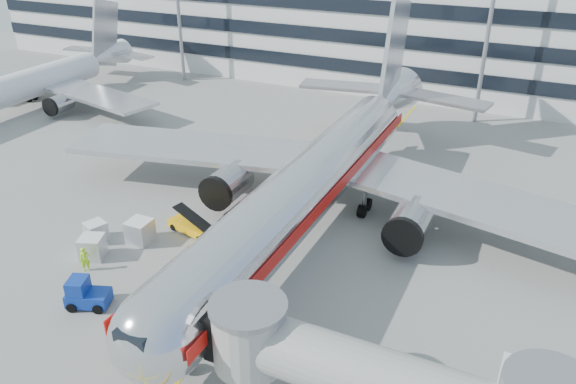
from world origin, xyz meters
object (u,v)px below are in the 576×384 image
at_px(cargo_container_right, 140,231).
at_px(ramp_worker, 85,259).
at_px(main_jet, 321,172).
at_px(baggage_tug, 85,294).
at_px(cargo_container_left, 96,231).
at_px(belt_loader, 192,226).
at_px(cargo_container_front, 92,247).

bearing_deg(cargo_container_right, ramp_worker, -102.32).
bearing_deg(main_jet, cargo_container_right, -139.27).
bearing_deg(main_jet, baggage_tug, -118.09).
bearing_deg(ramp_worker, cargo_container_left, 73.41).
xyz_separation_m(belt_loader, cargo_container_right, (-2.90, -2.90, 0.35)).
bearing_deg(cargo_container_right, belt_loader, 44.94).
height_order(main_jet, baggage_tug, main_jet).
bearing_deg(cargo_container_left, belt_loader, 34.02).
height_order(main_jet, cargo_container_right, main_jet).
bearing_deg(baggage_tug, cargo_container_front, 128.45).
bearing_deg(cargo_container_front, belt_loader, 53.02).
height_order(cargo_container_front, ramp_worker, ramp_worker).
distance_m(baggage_tug, cargo_container_left, 8.40).
relative_size(cargo_container_left, ramp_worker, 0.99).
height_order(belt_loader, cargo_container_left, belt_loader).
distance_m(main_jet, cargo_container_right, 15.23).
distance_m(main_jet, cargo_container_left, 18.58).
bearing_deg(ramp_worker, baggage_tug, -95.12).
xyz_separation_m(baggage_tug, cargo_container_left, (-5.17, 6.63, -0.11)).
relative_size(baggage_tug, ramp_worker, 1.64).
bearing_deg(belt_loader, cargo_container_right, -135.06).
bearing_deg(cargo_container_front, main_jet, 44.96).
relative_size(main_jet, baggage_tug, 16.35).
height_order(main_jet, cargo_container_left, main_jet).
bearing_deg(belt_loader, cargo_container_front, -126.98).
relative_size(cargo_container_left, cargo_container_right, 1.00).
xyz_separation_m(cargo_container_front, ramp_worker, (0.72, -1.53, 0.06)).
relative_size(main_jet, ramp_worker, 26.77).
height_order(cargo_container_left, cargo_container_right, cargo_container_right).
bearing_deg(cargo_container_front, baggage_tug, -51.55).
xyz_separation_m(belt_loader, baggage_tug, (-1.04, -10.82, 0.30)).
relative_size(cargo_container_right, cargo_container_front, 0.86).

